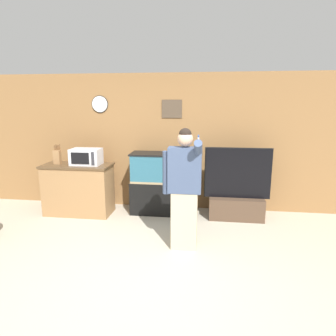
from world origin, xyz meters
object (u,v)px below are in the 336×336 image
Objects in this scene: aquarium_on_stand at (163,183)px; microwave at (86,157)px; person_standing at (184,188)px; counter_island at (79,189)px; knife_block at (57,157)px; tv_on_stand at (236,199)px.

microwave is at bearing -170.68° from aquarium_on_stand.
counter_island is at bearing 151.35° from person_standing.
counter_island is 1.07× the size of aquarium_on_stand.
knife_block reaches higher than microwave.
counter_island is at bearing -171.21° from aquarium_on_stand.
counter_island is at bearing -175.32° from microwave.
person_standing is (-0.85, -1.25, 0.52)m from tv_on_stand.
counter_island is 1.58m from aquarium_on_stand.
tv_on_stand is 1.60m from person_standing.
person_standing is (2.43, -1.12, -0.18)m from knife_block.
counter_island is 0.64m from microwave.
microwave is at bearing -177.82° from tv_on_stand.
aquarium_on_stand is 1.49m from person_standing.
aquarium_on_stand is 1.38m from tv_on_stand.
knife_block is at bearing -177.83° from tv_on_stand.
counter_island is 2.39m from person_standing.
counter_island is 2.92m from tv_on_stand.
knife_block is 3.36m from tv_on_stand.
microwave is 0.41× the size of tv_on_stand.
knife_block reaches higher than aquarium_on_stand.
tv_on_stand is at bearing 2.17° from knife_block.
knife_block is 0.31× the size of aquarium_on_stand.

